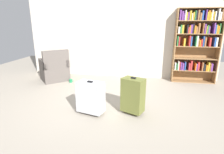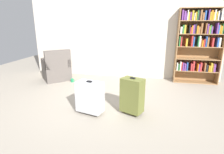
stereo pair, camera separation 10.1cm
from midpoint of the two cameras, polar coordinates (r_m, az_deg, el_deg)
The scene contains 7 objects.
ground_plane at distance 3.91m, azimuth -0.84°, elevation -7.89°, with size 9.91×9.91×0.00m, color #9E9384.
back_wall at distance 5.60m, azimuth 3.78°, elevation 13.23°, with size 5.67×0.10×2.60m, color beige.
bookshelf at distance 5.51m, azimuth 25.87°, elevation 9.89°, with size 1.15×0.31×1.99m.
armchair at distance 5.57m, azimuth -16.31°, elevation 2.34°, with size 0.99×0.99×0.90m.
mug at distance 5.31m, azimuth -11.69°, elevation -1.05°, with size 0.12×0.08×0.10m.
suitcase_silver at distance 3.36m, azimuth -6.03°, elevation -6.10°, with size 0.53×0.37×0.63m.
suitcase_olive at distance 3.34m, azimuth 7.14°, elevation -5.66°, with size 0.45×0.38×0.70m.
Camera 2 is at (0.82, -3.47, 1.62)m, focal length 29.45 mm.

